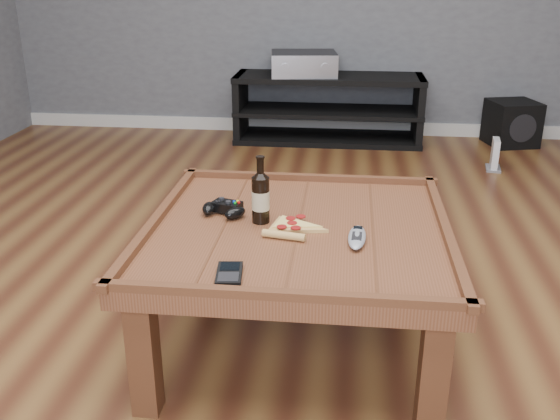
# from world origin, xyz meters

# --- Properties ---
(ground) EXTENTS (6.00, 6.00, 0.00)m
(ground) POSITION_xyz_m (0.00, 0.00, 0.00)
(ground) COLOR #472314
(ground) RESTS_ON ground
(baseboard) EXTENTS (5.00, 0.02, 0.10)m
(baseboard) POSITION_xyz_m (0.00, 2.99, 0.05)
(baseboard) COLOR silver
(baseboard) RESTS_ON ground
(coffee_table) EXTENTS (1.03, 1.03, 0.48)m
(coffee_table) POSITION_xyz_m (0.00, 0.00, 0.39)
(coffee_table) COLOR #552D18
(coffee_table) RESTS_ON ground
(media_console) EXTENTS (1.40, 0.45, 0.50)m
(media_console) POSITION_xyz_m (0.00, 2.75, 0.25)
(media_console) COLOR black
(media_console) RESTS_ON ground
(beer_bottle) EXTENTS (0.06, 0.06, 0.23)m
(beer_bottle) POSITION_xyz_m (-0.13, 0.03, 0.54)
(beer_bottle) COLOR black
(beer_bottle) RESTS_ON coffee_table
(game_controller) EXTENTS (0.17, 0.14, 0.05)m
(game_controller) POSITION_xyz_m (-0.27, 0.08, 0.47)
(game_controller) COLOR black
(game_controller) RESTS_ON coffee_table
(pizza_slice) EXTENTS (0.20, 0.28, 0.03)m
(pizza_slice) POSITION_xyz_m (-0.02, -0.02, 0.46)
(pizza_slice) COLOR tan
(pizza_slice) RESTS_ON coffee_table
(smartphone) EXTENTS (0.09, 0.14, 0.02)m
(smartphone) POSITION_xyz_m (-0.16, -0.38, 0.46)
(smartphone) COLOR black
(smartphone) RESTS_ON coffee_table
(remote_control) EXTENTS (0.07, 0.19, 0.03)m
(remote_control) POSITION_xyz_m (0.20, -0.09, 0.46)
(remote_control) COLOR gray
(remote_control) RESTS_ON coffee_table
(av_receiver) EXTENTS (0.52, 0.45, 0.17)m
(av_receiver) POSITION_xyz_m (-0.19, 2.74, 0.58)
(av_receiver) COLOR black
(av_receiver) RESTS_ON media_console
(subwoofer) EXTENTS (0.40, 0.40, 0.33)m
(subwoofer) POSITION_xyz_m (1.37, 2.80, 0.16)
(subwoofer) COLOR black
(subwoofer) RESTS_ON ground
(game_console) EXTENTS (0.11, 0.17, 0.21)m
(game_console) POSITION_xyz_m (1.12, 2.15, 0.09)
(game_console) COLOR slate
(game_console) RESTS_ON ground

